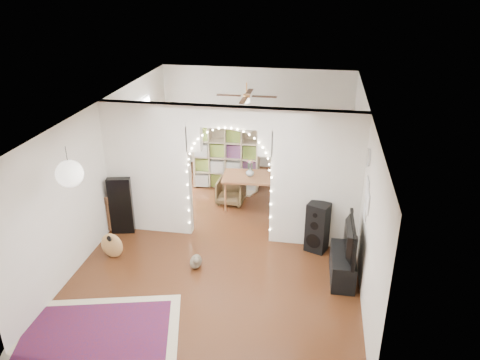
% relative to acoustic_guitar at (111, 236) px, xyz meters
% --- Properties ---
extents(floor, '(7.50, 7.50, 0.00)m').
position_rel_acoustic_guitar_xyz_m(floor, '(2.03, 1.17, -0.46)').
color(floor, black).
rests_on(floor, ground).
extents(ceiling, '(5.00, 7.50, 0.02)m').
position_rel_acoustic_guitar_xyz_m(ceiling, '(2.03, 1.17, 2.24)').
color(ceiling, white).
rests_on(ceiling, wall_back).
extents(wall_back, '(5.00, 0.02, 2.70)m').
position_rel_acoustic_guitar_xyz_m(wall_back, '(2.03, 4.92, 0.89)').
color(wall_back, silver).
rests_on(wall_back, floor).
extents(wall_front, '(5.00, 0.02, 2.70)m').
position_rel_acoustic_guitar_xyz_m(wall_front, '(2.03, -2.58, 0.89)').
color(wall_front, silver).
rests_on(wall_front, floor).
extents(wall_left, '(0.02, 7.50, 2.70)m').
position_rel_acoustic_guitar_xyz_m(wall_left, '(-0.47, 1.17, 0.89)').
color(wall_left, silver).
rests_on(wall_left, floor).
extents(wall_right, '(0.02, 7.50, 2.70)m').
position_rel_acoustic_guitar_xyz_m(wall_right, '(4.53, 1.17, 0.89)').
color(wall_right, silver).
rests_on(wall_right, floor).
extents(divider_wall, '(5.00, 0.20, 2.70)m').
position_rel_acoustic_guitar_xyz_m(divider_wall, '(2.03, 1.17, 0.96)').
color(divider_wall, silver).
rests_on(divider_wall, floor).
extents(fairy_lights, '(1.64, 0.04, 1.60)m').
position_rel_acoustic_guitar_xyz_m(fairy_lights, '(2.03, 1.04, 1.09)').
color(fairy_lights, '#FFEABF').
rests_on(fairy_lights, divider_wall).
extents(window, '(0.04, 1.20, 1.40)m').
position_rel_acoustic_guitar_xyz_m(window, '(-0.44, 2.97, 1.04)').
color(window, white).
rests_on(window, wall_left).
extents(wall_clock, '(0.03, 0.31, 0.31)m').
position_rel_acoustic_guitar_xyz_m(wall_clock, '(4.51, 0.57, 1.64)').
color(wall_clock, white).
rests_on(wall_clock, wall_right).
extents(picture_frames, '(0.02, 0.50, 0.70)m').
position_rel_acoustic_guitar_xyz_m(picture_frames, '(4.51, 0.17, 1.04)').
color(picture_frames, white).
rests_on(picture_frames, wall_right).
extents(paper_lantern, '(0.40, 0.40, 0.40)m').
position_rel_acoustic_guitar_xyz_m(paper_lantern, '(0.13, -1.23, 1.79)').
color(paper_lantern, white).
rests_on(paper_lantern, ceiling).
extents(ceiling_fan, '(1.10, 1.10, 0.30)m').
position_rel_acoustic_guitar_xyz_m(ceiling_fan, '(2.03, 3.17, 1.94)').
color(ceiling_fan, '#C78242').
rests_on(ceiling_fan, ceiling).
extents(area_rug, '(2.84, 2.39, 0.02)m').
position_rel_acoustic_guitar_xyz_m(area_rug, '(0.60, -2.07, -0.46)').
color(area_rug, maroon).
rests_on(area_rug, floor).
extents(guitar_case, '(0.48, 0.25, 1.21)m').
position_rel_acoustic_guitar_xyz_m(guitar_case, '(-0.17, 0.92, 0.14)').
color(guitar_case, black).
rests_on(guitar_case, floor).
extents(acoustic_guitar, '(0.45, 0.29, 1.06)m').
position_rel_acoustic_guitar_xyz_m(acoustic_guitar, '(0.00, 0.00, 0.00)').
color(acoustic_guitar, tan).
rests_on(acoustic_guitar, floor).
extents(tabby_cat, '(0.31, 0.48, 0.32)m').
position_rel_acoustic_guitar_xyz_m(tabby_cat, '(1.63, -0.06, -0.33)').
color(tabby_cat, brown).
rests_on(tabby_cat, floor).
extents(floor_speaker, '(0.48, 0.45, 0.99)m').
position_rel_acoustic_guitar_xyz_m(floor_speaker, '(3.76, 0.92, 0.03)').
color(floor_speaker, black).
rests_on(floor_speaker, floor).
extents(media_console, '(0.42, 1.01, 0.50)m').
position_rel_acoustic_guitar_xyz_m(media_console, '(4.23, 0.07, -0.21)').
color(media_console, black).
rests_on(media_console, floor).
extents(tv, '(0.17, 1.08, 0.62)m').
position_rel_acoustic_guitar_xyz_m(tv, '(4.23, 0.07, 0.35)').
color(tv, black).
rests_on(tv, media_console).
extents(bookcase, '(1.62, 0.97, 1.63)m').
position_rel_acoustic_guitar_xyz_m(bookcase, '(1.50, 3.45, 0.35)').
color(bookcase, tan).
rests_on(bookcase, floor).
extents(dining_table, '(1.26, 0.89, 0.76)m').
position_rel_acoustic_guitar_xyz_m(dining_table, '(2.22, 2.52, 0.22)').
color(dining_table, brown).
rests_on(dining_table, floor).
extents(flower_vase, '(0.20, 0.20, 0.19)m').
position_rel_acoustic_guitar_xyz_m(flower_vase, '(2.22, 2.52, 0.39)').
color(flower_vase, white).
rests_on(flower_vase, dining_table).
extents(dining_chair_left, '(0.62, 0.63, 0.44)m').
position_rel_acoustic_guitar_xyz_m(dining_chair_left, '(1.58, 3.77, -0.24)').
color(dining_chair_left, brown).
rests_on(dining_chair_left, floor).
extents(dining_chair_right, '(0.64, 0.65, 0.57)m').
position_rel_acoustic_guitar_xyz_m(dining_chair_right, '(1.76, 2.63, -0.18)').
color(dining_chair_right, brown).
rests_on(dining_chair_right, floor).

